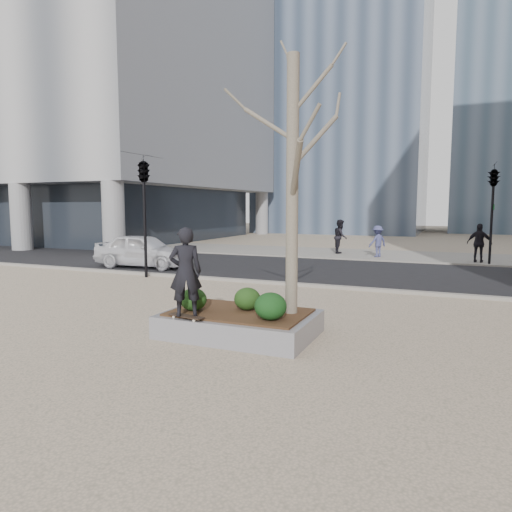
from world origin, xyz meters
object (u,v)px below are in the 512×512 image
at_px(skateboard, 186,317).
at_px(police_car, 143,251).
at_px(planter, 240,324).
at_px(skateboarder, 185,272).

height_order(skateboard, police_car, police_car).
height_order(planter, skateboarder, skateboarder).
height_order(planter, skateboard, skateboard).
bearing_deg(skateboard, skateboarder, -169.07).
bearing_deg(skateboard, planter, 61.28).
bearing_deg(skateboarder, planter, -162.73).
bearing_deg(skateboarder, skateboard, 146.92).
relative_size(skateboard, skateboarder, 0.46).
distance_m(planter, police_car, 11.33).
bearing_deg(police_car, skateboarder, -142.51).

